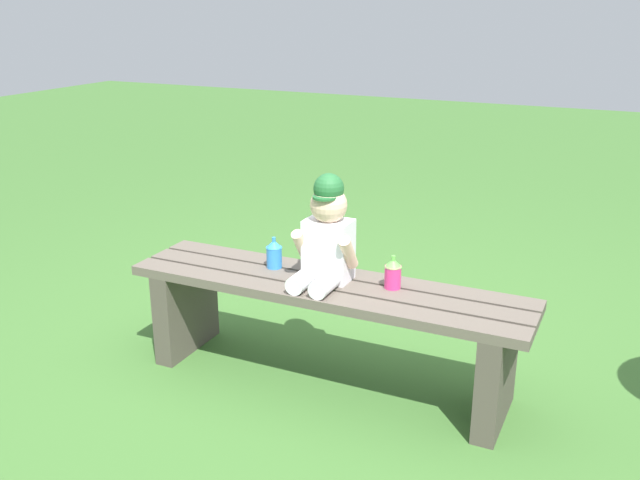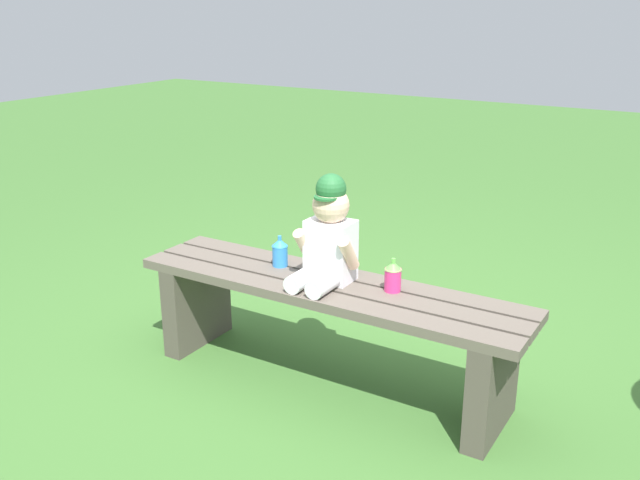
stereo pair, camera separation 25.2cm
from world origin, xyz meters
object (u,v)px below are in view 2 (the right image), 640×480
Objects in this scene: sippy_cup_left at (280,252)px; sippy_cup_right at (393,276)px; park_bench at (328,315)px; child_figure at (328,236)px.

sippy_cup_left and sippy_cup_right have the same top height.
park_bench is at bearing -167.71° from sippy_cup_right.
park_bench is 0.31m from sippy_cup_right.
sippy_cup_right is (0.25, 0.04, -0.12)m from child_figure.
child_figure reaches higher than sippy_cup_left.
child_figure is at bearing -8.76° from sippy_cup_left.
park_bench is 12.33× the size of sippy_cup_right.
sippy_cup_left is 0.49m from sippy_cup_right.
sippy_cup_left is at bearing 171.24° from child_figure.
child_figure is 3.26× the size of sippy_cup_left.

